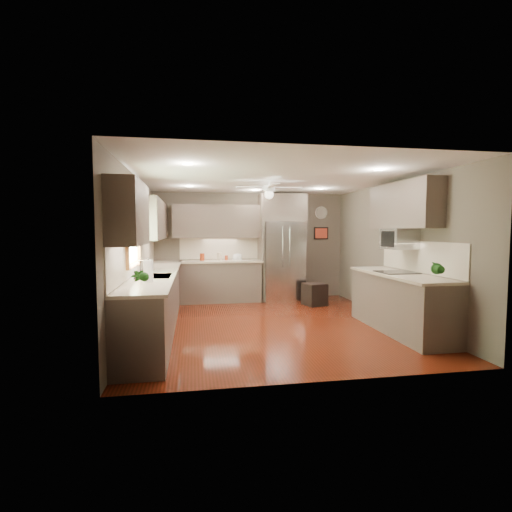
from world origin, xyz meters
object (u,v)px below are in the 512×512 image
object	(u,v)px
stool	(314,294)
microwave	(399,239)
potted_plant_left	(140,276)
canister_c	(219,256)
potted_plant_right	(438,268)
refrigerator	(282,249)
bowl	(238,259)
canister_d	(226,258)
paper_towel	(148,271)
canister_a	(202,257)
soap_bottle	(147,268)

from	to	relation	value
stool	microwave	bearing A→B (deg)	-68.54
potted_plant_left	microwave	xyz separation A→B (m)	(3.96, 1.32, 0.37)
canister_c	potted_plant_right	size ratio (longest dim) A/B	0.51
refrigerator	bowl	bearing A→B (deg)	176.30
canister_d	paper_towel	bearing A→B (deg)	-111.99
canister_a	soap_bottle	world-z (taller)	soap_bottle
refrigerator	stool	xyz separation A→B (m)	(0.55, -0.72, -0.95)
soap_bottle	microwave	xyz separation A→B (m)	(4.09, -0.41, 0.45)
canister_a	canister_d	xyz separation A→B (m)	(0.54, -0.01, -0.02)
canister_d	stool	size ratio (longest dim) A/B	0.21
refrigerator	paper_towel	xyz separation A→B (m)	(-2.63, -3.27, -0.11)
potted_plant_left	refrigerator	bearing A→B (deg)	56.80
canister_a	potted_plant_left	distance (m)	4.14
potted_plant_left	bowl	size ratio (longest dim) A/B	1.44
stool	potted_plant_right	bearing A→B (deg)	-78.50
bowl	microwave	size ratio (longest dim) A/B	0.42
canister_d	potted_plant_left	size ratio (longest dim) A/B	0.32
canister_d	soap_bottle	size ratio (longest dim) A/B	0.59
canister_a	soap_bottle	bearing A→B (deg)	-111.50
canister_a	potted_plant_right	size ratio (longest dim) A/B	0.48
canister_a	paper_towel	size ratio (longest dim) A/B	0.53
canister_d	bowl	world-z (taller)	canister_d
canister_a	canister_c	distance (m)	0.39
canister_a	potted_plant_right	xyz separation A→B (m)	(3.04, -3.94, 0.09)
microwave	bowl	bearing A→B (deg)	130.45
bowl	potted_plant_left	bearing A→B (deg)	-111.29
bowl	stool	bearing A→B (deg)	-26.49
canister_d	refrigerator	distance (m)	1.31
microwave	refrigerator	bearing A→B (deg)	116.09
canister_a	potted_plant_left	size ratio (longest dim) A/B	0.50
bowl	stool	xyz separation A→B (m)	(1.59, -0.79, -0.73)
canister_c	paper_towel	xyz separation A→B (m)	(-1.17, -3.32, 0.05)
canister_a	paper_towel	world-z (taller)	paper_towel
canister_a	potted_plant_right	world-z (taller)	potted_plant_right
canister_c	bowl	size ratio (longest dim) A/B	0.75
potted_plant_right	stool	size ratio (longest dim) A/B	0.67
canister_a	canister_d	size ratio (longest dim) A/B	1.57
soap_bottle	paper_towel	xyz separation A→B (m)	(0.13, -0.97, 0.05)
microwave	paper_towel	world-z (taller)	microwave
potted_plant_right	refrigerator	bearing A→B (deg)	106.99
canister_a	bowl	world-z (taller)	canister_a
potted_plant_right	stool	world-z (taller)	potted_plant_right
canister_a	stool	world-z (taller)	canister_a
canister_c	bowl	world-z (taller)	canister_c
potted_plant_left	stool	world-z (taller)	potted_plant_left
stool	potted_plant_left	bearing A→B (deg)	-133.90
canister_a	canister_c	world-z (taller)	canister_c
refrigerator	microwave	world-z (taller)	refrigerator
microwave	paper_towel	distance (m)	4.02
canister_c	soap_bottle	xyz separation A→B (m)	(-1.31, -2.35, 0.00)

